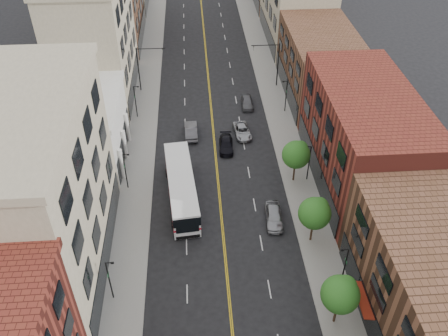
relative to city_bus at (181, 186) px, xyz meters
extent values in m
cube|color=gray|center=(-5.56, 13.36, -1.94)|extent=(4.00, 110.00, 0.15)
cube|color=gray|center=(14.44, 13.36, -1.94)|extent=(4.00, 110.00, 0.15)
cube|color=gray|center=(-12.56, -8.64, 6.99)|extent=(10.00, 22.00, 18.00)
cube|color=silver|center=(-12.56, 9.36, 1.99)|extent=(10.00, 14.00, 8.00)
cube|color=gray|center=(-12.56, 26.36, 6.99)|extent=(10.00, 20.00, 18.00)
cube|color=brown|center=(-12.56, 46.36, 5.49)|extent=(10.00, 20.00, 15.00)
cube|color=maroon|center=(21.44, 2.36, 3.99)|extent=(10.00, 22.00, 12.00)
cube|color=brown|center=(21.44, 23.36, 2.99)|extent=(10.00, 20.00, 10.00)
cube|color=gray|center=(21.44, 44.36, 4.99)|extent=(10.00, 22.00, 14.00)
cylinder|color=black|center=(13.74, -17.64, -0.61)|extent=(0.22, 0.22, 2.50)
sphere|color=#205B1A|center=(13.74, -17.64, 2.03)|extent=(3.40, 3.40, 3.40)
sphere|color=#205B1A|center=(14.24, -17.24, 2.54)|extent=(2.04, 2.04, 2.04)
cylinder|color=black|center=(13.74, -7.64, -0.61)|extent=(0.22, 0.22, 2.50)
sphere|color=#205B1A|center=(13.74, -7.64, 2.03)|extent=(3.40, 3.40, 3.40)
sphere|color=#205B1A|center=(14.24, -7.24, 2.54)|extent=(2.04, 2.04, 2.04)
cylinder|color=black|center=(13.74, 2.36, -0.61)|extent=(0.22, 0.22, 2.50)
sphere|color=#205B1A|center=(13.74, 2.36, 2.03)|extent=(3.40, 3.40, 3.40)
sphere|color=#205B1A|center=(14.24, 2.76, 2.54)|extent=(2.04, 2.04, 2.04)
cylinder|color=black|center=(-6.56, -13.64, 0.64)|extent=(0.14, 0.14, 5.00)
cylinder|color=black|center=(-6.21, -13.64, 3.14)|extent=(0.70, 0.10, 0.10)
cube|color=black|center=(-5.96, -13.64, 3.09)|extent=(0.28, 0.14, 0.14)
cube|color=#19592D|center=(-6.56, -13.64, 1.54)|extent=(0.04, 0.55, 0.35)
cylinder|color=black|center=(-6.56, 2.36, 0.64)|extent=(0.14, 0.14, 5.00)
cylinder|color=black|center=(-6.21, 2.36, 3.14)|extent=(0.70, 0.10, 0.10)
cube|color=black|center=(-5.96, 2.36, 3.09)|extent=(0.28, 0.14, 0.14)
cube|color=#19592D|center=(-6.56, 2.36, 1.54)|extent=(0.04, 0.55, 0.35)
cylinder|color=black|center=(-6.56, 18.36, 0.64)|extent=(0.14, 0.14, 5.00)
cylinder|color=black|center=(-6.21, 18.36, 3.14)|extent=(0.70, 0.10, 0.10)
cube|color=black|center=(-5.96, 18.36, 3.09)|extent=(0.28, 0.14, 0.14)
cube|color=#19592D|center=(-6.56, 18.36, 1.54)|extent=(0.04, 0.55, 0.35)
cylinder|color=black|center=(15.44, -13.64, 0.64)|extent=(0.14, 0.14, 5.00)
cylinder|color=black|center=(15.09, -13.64, 3.14)|extent=(0.70, 0.10, 0.10)
cube|color=black|center=(14.84, -13.64, 3.09)|extent=(0.28, 0.14, 0.14)
cube|color=#19592D|center=(15.44, -13.64, 1.54)|extent=(0.04, 0.55, 0.35)
cylinder|color=black|center=(15.44, 2.36, 0.64)|extent=(0.14, 0.14, 5.00)
cylinder|color=black|center=(15.09, 2.36, 3.14)|extent=(0.70, 0.10, 0.10)
cube|color=black|center=(14.84, 2.36, 3.09)|extent=(0.28, 0.14, 0.14)
cube|color=#19592D|center=(15.44, 2.36, 1.54)|extent=(0.04, 0.55, 0.35)
cylinder|color=black|center=(15.44, 18.36, 0.64)|extent=(0.14, 0.14, 5.00)
cylinder|color=black|center=(15.09, 18.36, 3.14)|extent=(0.70, 0.10, 0.10)
cube|color=black|center=(14.84, 18.36, 3.09)|extent=(0.28, 0.14, 0.14)
cube|color=#19592D|center=(15.44, 18.36, 1.54)|extent=(0.04, 0.55, 0.35)
cylinder|color=black|center=(-6.56, 26.36, 1.74)|extent=(0.18, 0.18, 7.20)
cylinder|color=black|center=(-4.36, 26.36, 5.14)|extent=(4.40, 0.12, 0.12)
imported|color=black|center=(-2.56, 26.36, 4.74)|extent=(0.15, 0.18, 0.90)
cylinder|color=black|center=(15.44, 26.36, 1.74)|extent=(0.18, 0.18, 7.20)
cylinder|color=black|center=(13.24, 26.36, 5.14)|extent=(4.40, 0.12, 0.12)
imported|color=black|center=(11.44, 26.36, 4.74)|extent=(0.15, 0.18, 0.90)
cube|color=white|center=(0.00, 0.01, -0.17)|extent=(4.16, 13.63, 3.24)
cube|color=black|center=(0.00, 0.01, 0.61)|extent=(4.21, 13.68, 1.17)
cube|color=#AD0C1C|center=(0.00, 0.01, -0.51)|extent=(4.21, 13.68, 0.25)
cube|color=black|center=(0.64, -6.69, 0.11)|extent=(2.45, 0.29, 1.79)
cylinder|color=black|center=(-1.05, -4.58, -1.48)|extent=(0.41, 1.10, 1.07)
cylinder|color=black|center=(1.89, -4.30, -1.48)|extent=(0.41, 1.10, 1.07)
cylinder|color=black|center=(-1.89, 4.32, -1.48)|extent=(0.41, 1.10, 1.07)
cylinder|color=black|center=(1.05, 4.60, -1.48)|extent=(0.41, 1.10, 1.07)
imported|color=gray|center=(10.24, -4.47, -1.21)|extent=(2.21, 4.83, 1.61)
imported|color=#504F54|center=(1.30, 13.15, -1.21)|extent=(1.80, 4.90, 1.60)
imported|color=black|center=(5.94, 9.65, -1.35)|extent=(2.07, 4.67, 1.33)
imported|color=#9C9EA4|center=(8.44, 12.77, -1.37)|extent=(2.60, 4.85, 1.30)
imported|color=#57575C|center=(9.94, 20.36, -1.29)|extent=(1.77, 4.28, 1.45)
camera|label=1|loc=(2.00, -41.82, 35.95)|focal=38.00mm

